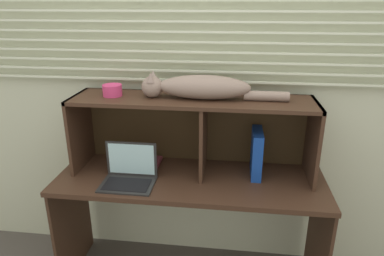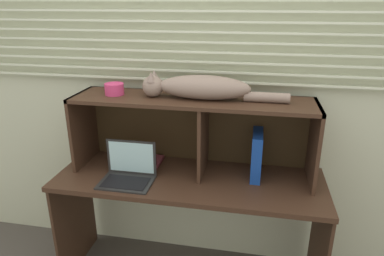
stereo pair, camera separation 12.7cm
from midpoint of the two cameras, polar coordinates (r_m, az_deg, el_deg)
back_panel_with_blinds at (r=2.21m, az=-0.94°, el=7.41°), size 4.40×0.08×2.50m
desk at (r=2.17m, az=-2.03°, el=-11.35°), size 1.60×0.55×0.75m
hutch_shelf_unit at (r=2.08m, az=-1.41°, el=1.41°), size 1.43×0.35×0.46m
cat at (r=1.99m, az=-0.62°, el=6.68°), size 0.84×0.16×0.15m
laptop at (r=2.07m, az=-12.05°, el=-7.48°), size 0.30×0.22×0.23m
binder_upright at (r=2.10m, az=8.85°, el=-4.10°), size 0.06×0.23×0.28m
book_stack at (r=2.24m, az=-9.28°, el=-6.08°), size 0.17×0.25×0.03m
small_basket at (r=2.13m, az=-14.63°, el=6.00°), size 0.11×0.11×0.07m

